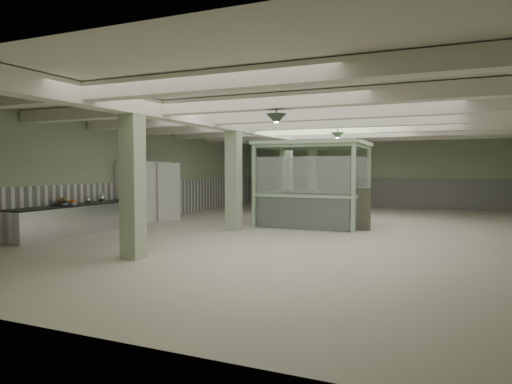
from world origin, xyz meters
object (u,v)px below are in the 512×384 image
at_px(prep_counter, 78,219).
at_px(filing_cabinet, 363,209).
at_px(walkin_cooler, 145,191).
at_px(guard_booth, 314,170).

xyz_separation_m(prep_counter, filing_cabinet, (7.80, 4.52, 0.22)).
height_order(walkin_cooler, filing_cabinet, walkin_cooler).
bearing_deg(guard_booth, filing_cabinet, -15.85).
height_order(prep_counter, filing_cabinet, filing_cabinet).
distance_m(guard_booth, filing_cabinet, 2.27).
bearing_deg(filing_cabinet, walkin_cooler, 172.07).
xyz_separation_m(prep_counter, guard_booth, (5.98, 5.03, 1.48)).
distance_m(walkin_cooler, guard_booth, 6.31).
relative_size(prep_counter, filing_cabinet, 3.46).
relative_size(walkin_cooler, guard_booth, 0.70).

